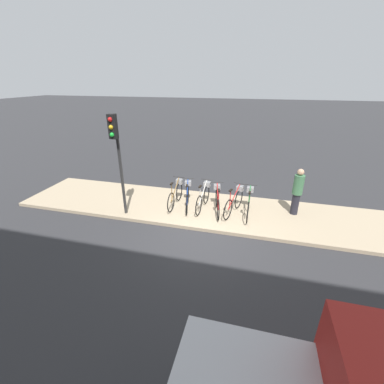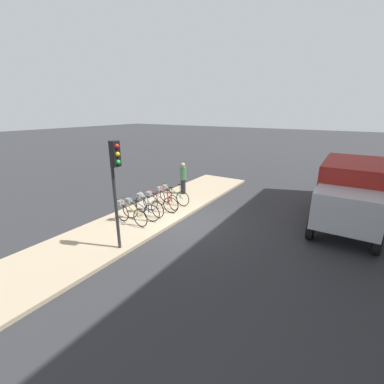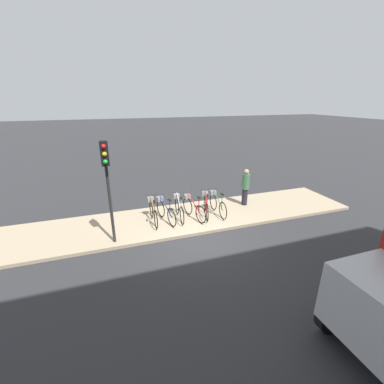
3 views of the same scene
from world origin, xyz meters
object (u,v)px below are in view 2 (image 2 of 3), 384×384
(parked_bicycle_2, at_px, (147,204))
(parked_bicycle_3, at_px, (159,202))
(parked_bicycle_0, at_px, (129,213))
(traffic_light, at_px, (115,174))
(truck, at_px, (350,189))
(pedestrian, at_px, (183,178))
(parked_bicycle_5, at_px, (172,195))
(parked_bicycle_4, at_px, (166,197))
(parked_bicycle_1, at_px, (139,209))

(parked_bicycle_2, height_order, parked_bicycle_3, same)
(parked_bicycle_0, xyz_separation_m, traffic_light, (-1.56, -1.22, 2.05))
(truck, relative_size, pedestrian, 3.14)
(parked_bicycle_0, height_order, parked_bicycle_5, same)
(parked_bicycle_3, xyz_separation_m, parked_bicycle_4, (0.61, 0.09, 0.00))
(parked_bicycle_3, bearing_deg, parked_bicycle_5, 3.04)
(pedestrian, height_order, traffic_light, traffic_light)
(parked_bicycle_5, bearing_deg, truck, -71.96)
(parked_bicycle_3, bearing_deg, truck, -64.09)
(parked_bicycle_2, xyz_separation_m, traffic_light, (-2.63, -1.23, 2.05))
(parked_bicycle_5, distance_m, traffic_light, 4.89)
(parked_bicycle_3, distance_m, truck, 7.92)
(parked_bicycle_2, bearing_deg, pedestrian, 6.16)
(pedestrian, bearing_deg, parked_bicycle_5, -163.88)
(parked_bicycle_1, xyz_separation_m, parked_bicycle_3, (1.14, -0.11, 0.00))
(pedestrian, xyz_separation_m, traffic_light, (-5.89, -1.58, 1.62))
(traffic_light, bearing_deg, parked_bicycle_4, 16.77)
(parked_bicycle_4, bearing_deg, traffic_light, -163.23)
(parked_bicycle_4, bearing_deg, parked_bicycle_2, 175.88)
(pedestrian, bearing_deg, parked_bicycle_4, -168.28)
(parked_bicycle_0, height_order, parked_bicycle_1, same)
(parked_bicycle_4, distance_m, traffic_light, 4.46)
(parked_bicycle_1, bearing_deg, traffic_light, -150.24)
(parked_bicycle_0, bearing_deg, pedestrian, 4.74)
(parked_bicycle_2, height_order, pedestrian, pedestrian)
(parked_bicycle_5, bearing_deg, parked_bicycle_2, 176.22)
(parked_bicycle_0, bearing_deg, traffic_light, -141.99)
(parked_bicycle_3, bearing_deg, parked_bicycle_1, 174.72)
(parked_bicycle_0, height_order, pedestrian, pedestrian)
(parked_bicycle_3, height_order, truck, truck)
(parked_bicycle_5, xyz_separation_m, truck, (2.33, -7.14, 0.85))
(parked_bicycle_0, relative_size, parked_bicycle_3, 1.02)
(traffic_light, bearing_deg, parked_bicycle_2, 24.96)
(parked_bicycle_1, height_order, parked_bicycle_4, same)
(truck, xyz_separation_m, pedestrian, (-0.73, 7.60, -0.42))
(parked_bicycle_3, height_order, pedestrian, pedestrian)
(parked_bicycle_1, height_order, traffic_light, traffic_light)
(parked_bicycle_4, height_order, traffic_light, traffic_light)
(parked_bicycle_3, height_order, traffic_light, traffic_light)
(parked_bicycle_2, height_order, parked_bicycle_5, same)
(parked_bicycle_1, distance_m, traffic_light, 3.11)
(traffic_light, bearing_deg, pedestrian, 15.00)
(parked_bicycle_0, height_order, truck, truck)
(parked_bicycle_4, relative_size, truck, 0.31)
(parked_bicycle_0, bearing_deg, parked_bicycle_2, 0.41)
(parked_bicycle_3, xyz_separation_m, parked_bicycle_5, (1.11, 0.06, 0.00))
(parked_bicycle_1, bearing_deg, parked_bicycle_4, -0.67)
(parked_bicycle_0, relative_size, truck, 0.32)
(parked_bicycle_1, relative_size, truck, 0.32)
(parked_bicycle_3, relative_size, parked_bicycle_5, 0.98)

